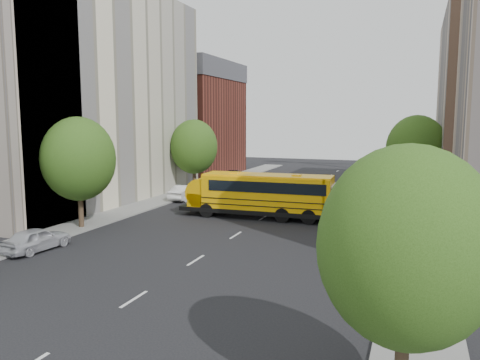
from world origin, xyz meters
The scene contains 18 objects.
ground centered at (0.00, 0.00, 0.00)m, with size 120.00×120.00×0.00m, color black.
sidewalk_left centered at (-11.50, 5.00, 0.06)m, with size 3.00×80.00×0.12m, color slate.
sidewalk_right centered at (11.50, 5.00, 0.06)m, with size 3.00×80.00×0.12m, color slate.
lane_markings centered at (0.00, 10.00, 0.01)m, with size 0.15×64.00×0.01m, color silver.
building_left_cream centered at (-18.00, 6.00, 10.00)m, with size 10.00×26.00×20.00m, color beige.
building_left_redbrick centered at (-18.00, 28.00, 6.50)m, with size 10.00×15.00×13.00m, color maroon.
street_tree_1 centered at (-11.00, -4.00, 4.95)m, with size 5.12×5.12×7.90m.
street_tree_2 centered at (-11.00, 14.00, 4.83)m, with size 4.99×4.99×7.71m.
street_tree_3 centered at (11.00, -18.00, 4.45)m, with size 4.61×4.61×7.11m.
street_tree_4 centered at (11.00, 14.00, 5.08)m, with size 5.25×5.25×8.10m.
street_tree_5 centered at (11.00, 26.00, 4.70)m, with size 4.86×4.86×7.51m.
school_bus centered at (-0.51, 4.01, 1.97)m, with size 12.64×3.58×3.53m.
safari_truck centered at (5.78, 4.23, 1.51)m, with size 7.06×4.37×2.86m.
parked_car_0 centered at (-9.60, -9.62, 0.71)m, with size 1.67×4.14×1.41m, color #B9BAC0.
parked_car_1 centered at (-9.60, 9.31, 0.73)m, with size 1.54×4.41×1.45m, color silver.
parked_car_2 centered at (-9.60, 22.26, 0.80)m, with size 2.65×5.76×1.60m, color black.
parked_car_4 centered at (9.57, 13.39, 0.80)m, with size 1.88×4.68×1.59m, color #303755.
parked_car_5 centered at (9.60, 24.37, 0.66)m, with size 1.40×4.01×1.32m, color #9B9A96.
Camera 1 is at (11.15, -30.40, 7.69)m, focal length 35.00 mm.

